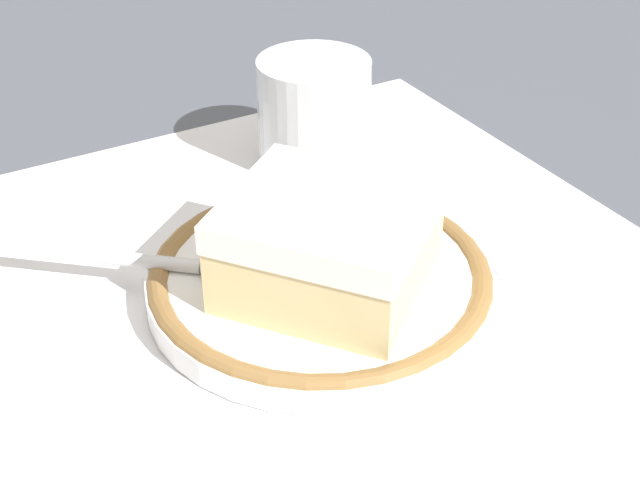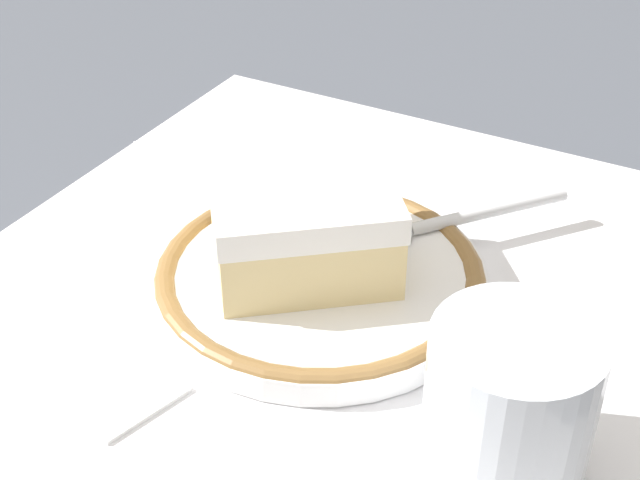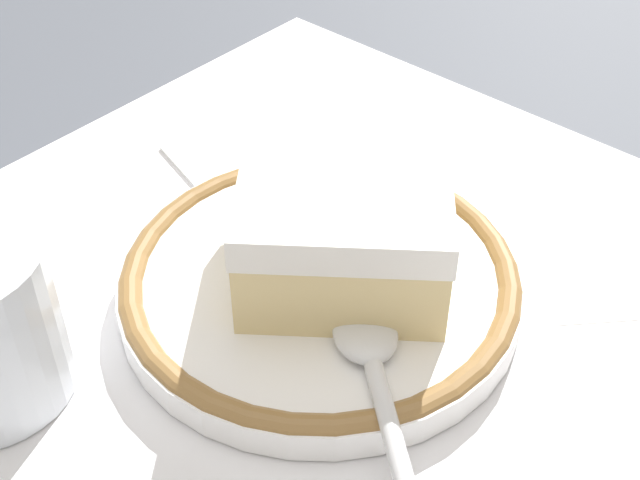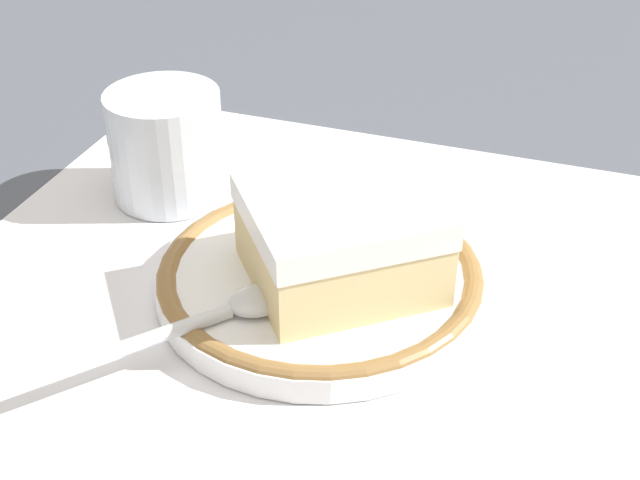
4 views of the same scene
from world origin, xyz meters
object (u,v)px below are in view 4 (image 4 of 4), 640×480
cake_slice (341,238)px  napkin (525,461)px  plate (320,278)px  spoon (207,318)px  sugar_packet (434,196)px  cup (167,152)px

cake_slice → napkin: cake_slice is taller
plate → cake_slice: (0.00, 0.01, 0.03)m
spoon → sugar_packet: (-0.18, 0.08, -0.02)m
spoon → cup: size_ratio=1.61×
spoon → napkin: spoon is taller
cake_slice → spoon: size_ratio=1.11×
sugar_packet → plate: bearing=-17.6°
plate → cup: cup is taller
cup → napkin: cup is taller
cake_slice → cup: (-0.07, -0.14, -0.01)m
plate → cake_slice: bearing=76.7°
cake_slice → napkin: bearing=53.0°
plate → spoon: 0.08m
cup → napkin: 0.31m
plate → cup: size_ratio=2.49×
cake_slice → cup: 0.16m
plate → spoon: (0.06, -0.04, 0.01)m
cake_slice → napkin: (0.09, 0.12, -0.04)m
plate → napkin: plate is taller
napkin → sugar_packet: (-0.21, -0.09, 0.00)m
spoon → sugar_packet: 0.20m
napkin → sugar_packet: 0.23m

